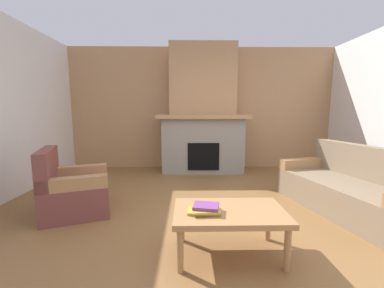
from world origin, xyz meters
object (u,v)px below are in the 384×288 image
armchair (73,191)px  coffee_table (229,216)px  fireplace (203,117)px  couch (351,190)px

armchair → coffee_table: (1.86, -0.94, 0.08)m
armchair → coffee_table: armchair is taller
fireplace → coffee_table: 3.25m
fireplace → couch: bearing=-50.9°
armchair → coffee_table: 2.09m
couch → fireplace: bearing=129.1°
couch → coffee_table: (-1.76, -0.93, 0.09)m
couch → armchair: (-3.61, 0.02, 0.01)m
fireplace → couch: (1.81, -2.23, -0.88)m
armchair → coffee_table: size_ratio=0.97×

